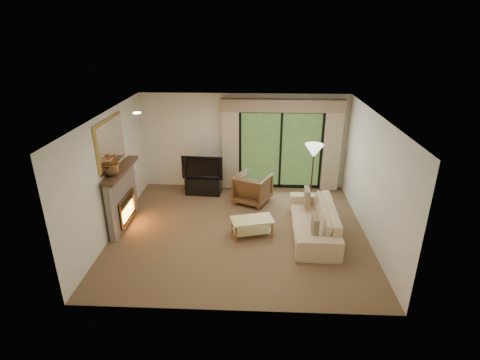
{
  "coord_description": "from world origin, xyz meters",
  "views": [
    {
      "loc": [
        0.34,
        -7.21,
        4.25
      ],
      "look_at": [
        0.0,
        0.3,
        1.1
      ],
      "focal_mm": 28.0,
      "sensor_mm": 36.0,
      "label": 1
    }
  ],
  "objects_px": {
    "armchair": "(253,188)",
    "coffee_table": "(252,227)",
    "media_console": "(204,185)",
    "sofa": "(313,220)"
  },
  "relations": [
    {
      "from": "media_console",
      "to": "armchair",
      "type": "height_order",
      "value": "armchair"
    },
    {
      "from": "coffee_table",
      "to": "armchair",
      "type": "bearing_deg",
      "value": 75.8
    },
    {
      "from": "media_console",
      "to": "armchair",
      "type": "distance_m",
      "value": 1.41
    },
    {
      "from": "armchair",
      "to": "sofa",
      "type": "relative_size",
      "value": 0.37
    },
    {
      "from": "armchair",
      "to": "sofa",
      "type": "xyz_separation_m",
      "value": [
        1.34,
        -1.52,
        -0.05
      ]
    },
    {
      "from": "media_console",
      "to": "armchair",
      "type": "relative_size",
      "value": 1.12
    },
    {
      "from": "media_console",
      "to": "coffee_table",
      "type": "distance_m",
      "value": 2.51
    },
    {
      "from": "media_console",
      "to": "coffee_table",
      "type": "height_order",
      "value": "media_console"
    },
    {
      "from": "sofa",
      "to": "media_console",
      "type": "bearing_deg",
      "value": -125.46
    },
    {
      "from": "armchair",
      "to": "coffee_table",
      "type": "distance_m",
      "value": 1.67
    }
  ]
}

